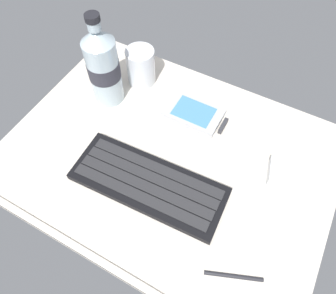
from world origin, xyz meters
TOP-DOWN VIEW (x-y plane):
  - ground_plane at (0.00, -0.23)cm, footprint 64.00×48.00cm
  - keyboard at (-0.22, -7.58)cm, footprint 29.50×12.40cm
  - handheld_device at (0.66, 11.50)cm, footprint 12.83×7.66cm
  - juice_cup at (-15.30, 15.33)cm, footprint 6.40×6.40cm
  - water_bottle at (-19.04, 7.42)cm, footprint 6.73×6.73cm
  - charger_block at (22.14, 6.43)cm, footprint 8.11×7.07cm
  - stylus_pen at (20.18, -15.01)cm, footprint 9.09×4.14cm

SIDE VIEW (x-z plane):
  - ground_plane at x=0.00cm, z-range -2.39..0.41cm
  - stylus_pen at x=20.18cm, z-range 0.00..0.70cm
  - handheld_device at x=0.66cm, z-range -0.02..1.48cm
  - keyboard at x=-0.22cm, z-range -0.04..1.66cm
  - charger_block at x=22.14cm, z-range 0.00..2.40cm
  - juice_cup at x=-15.30cm, z-range -0.34..8.16cm
  - water_bottle at x=-19.04cm, z-range -1.39..19.41cm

